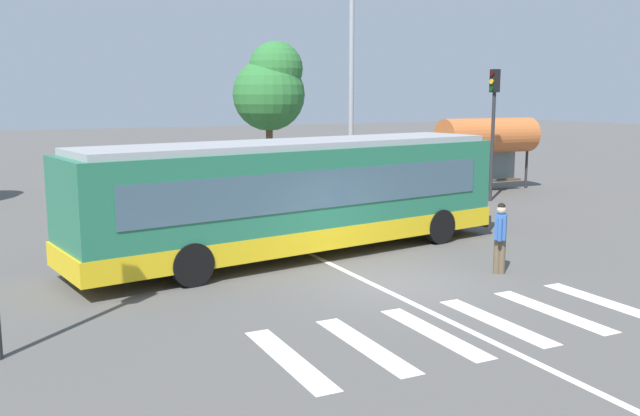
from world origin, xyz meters
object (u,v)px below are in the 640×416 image
at_px(twin_arm_street_lamp, 352,55).
at_px(parked_car_champagne, 284,173).
at_px(pedestrian_crossing_street, 500,234).
at_px(traffic_light_far_corner, 493,114).
at_px(background_tree_right, 271,87).
at_px(city_transit_bus, 298,196).
at_px(parked_car_white, 164,179).
at_px(bus_stop_shelter, 487,137).
at_px(parked_car_red, 227,177).

bearing_deg(twin_arm_street_lamp, parked_car_champagne, 106.60).
xyz_separation_m(pedestrian_crossing_street, traffic_light_far_corner, (7.39, 9.20, 2.52)).
relative_size(pedestrian_crossing_street, background_tree_right, 0.25).
height_order(city_transit_bus, twin_arm_street_lamp, twin_arm_street_lamp).
xyz_separation_m(city_transit_bus, parked_car_white, (-0.71, 12.13, -0.82)).
height_order(parked_car_champagne, traffic_light_far_corner, traffic_light_far_corner).
xyz_separation_m(parked_car_champagne, bus_stop_shelter, (7.90, -4.40, 1.65)).
relative_size(pedestrian_crossing_street, parked_car_white, 0.38).
relative_size(parked_car_champagne, bus_stop_shelter, 0.96).
bearing_deg(parked_car_white, twin_arm_street_lamp, -31.55).
relative_size(parked_car_white, background_tree_right, 0.65).
bearing_deg(pedestrian_crossing_street, twin_arm_street_lamp, 78.48).
height_order(parked_car_white, parked_car_champagne, same).
bearing_deg(background_tree_right, bus_stop_shelter, -55.31).
xyz_separation_m(city_transit_bus, twin_arm_street_lamp, (5.96, 8.03, 4.24)).
bearing_deg(background_tree_right, parked_car_red, -128.33).
xyz_separation_m(traffic_light_far_corner, bus_stop_shelter, (1.74, 2.40, -1.07)).
distance_m(parked_car_white, parked_car_red, 2.66).
distance_m(parked_car_white, twin_arm_street_lamp, 9.32).
bearing_deg(background_tree_right, parked_car_champagne, -105.71).
bearing_deg(traffic_light_far_corner, parked_car_champagne, 132.17).
height_order(parked_car_champagne, bus_stop_shelter, bus_stop_shelter).
xyz_separation_m(bus_stop_shelter, background_tree_right, (-6.50, 9.39, 2.24)).
distance_m(parked_car_champagne, traffic_light_far_corner, 9.58).
bearing_deg(twin_arm_street_lamp, parked_car_red, 137.55).
bearing_deg(parked_car_white, city_transit_bus, -86.63).
bearing_deg(city_transit_bus, traffic_light_far_corner, 25.85).
bearing_deg(city_transit_bus, pedestrian_crossing_street, -48.02).
height_order(city_transit_bus, parked_car_red, city_transit_bus).
distance_m(parked_car_white, parked_car_champagne, 5.46).
bearing_deg(city_transit_bus, bus_stop_shelter, 31.30).
height_order(city_transit_bus, pedestrian_crossing_street, city_transit_bus).
distance_m(twin_arm_street_lamp, background_tree_right, 9.13).
relative_size(parked_car_white, bus_stop_shelter, 0.95).
bearing_deg(bus_stop_shelter, twin_arm_street_lamp, 177.08).
height_order(parked_car_white, twin_arm_street_lamp, twin_arm_street_lamp).
xyz_separation_m(pedestrian_crossing_street, background_tree_right, (2.63, 21.00, 3.69)).
relative_size(parked_car_champagne, background_tree_right, 0.65).
bearing_deg(parked_car_red, twin_arm_street_lamp, -42.45).
bearing_deg(background_tree_right, pedestrian_crossing_street, -97.13).
bearing_deg(traffic_light_far_corner, city_transit_bus, -154.15).
bearing_deg(traffic_light_far_corner, parked_car_white, 149.53).
xyz_separation_m(parked_car_white, background_tree_right, (6.86, 4.95, 3.89)).
distance_m(city_transit_bus, traffic_light_far_corner, 12.27).
xyz_separation_m(parked_car_champagne, background_tree_right, (1.40, 4.98, 3.89)).
relative_size(parked_car_red, bus_stop_shelter, 0.95).
xyz_separation_m(pedestrian_crossing_street, parked_car_red, (-1.61, 15.64, -0.20)).
xyz_separation_m(pedestrian_crossing_street, parked_car_white, (-4.24, 16.05, -0.20)).
bearing_deg(twin_arm_street_lamp, bus_stop_shelter, -2.92).
bearing_deg(city_transit_bus, parked_car_champagne, 68.57).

